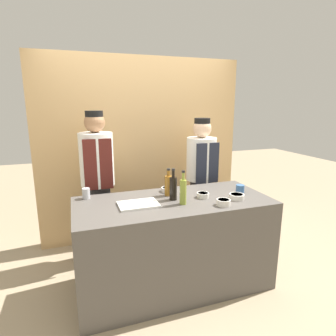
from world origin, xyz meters
The scene contains 15 objects.
ground_plane centered at (0.00, 0.00, 0.00)m, with size 14.00×14.00×0.00m, color tan.
cabinet_wall centered at (0.00, 1.27, 1.20)m, with size 2.70×0.18×2.40m.
counter centered at (0.00, 0.00, 0.45)m, with size 1.87×0.83×0.91m.
sauce_bowl_red centered at (0.59, -0.17, 0.94)m, with size 0.14×0.14×0.05m.
sauce_bowl_green centered at (0.38, -0.28, 0.94)m, with size 0.13×0.13×0.06m.
sauce_bowl_yellow centered at (0.03, 0.27, 0.93)m, with size 0.14×0.14×0.05m.
sauce_bowl_white centered at (0.30, -0.02, 0.93)m, with size 0.12×0.12×0.05m.
cutting_board centered at (-0.35, -0.04, 0.92)m, with size 0.36×0.25×0.02m.
bottle_soy centered at (0.00, 0.01, 1.03)m, with size 0.07×0.07×0.31m.
bottle_oil centered at (0.04, -0.13, 1.03)m, with size 0.06×0.06×0.32m.
bottle_amber centered at (0.00, 0.15, 1.02)m, with size 0.08×0.08×0.28m.
cup_blue centered at (0.73, -0.01, 0.95)m, with size 0.09×0.09×0.08m.
cup_steel centered at (-0.79, 0.32, 0.96)m, with size 0.07×0.07×0.10m.
chef_left centered at (-0.64, 0.74, 0.94)m, with size 0.37×0.37×1.74m.
chef_right centered at (0.64, 0.74, 0.89)m, with size 0.37×0.37×1.64m.
Camera 1 is at (-0.88, -2.40, 1.81)m, focal length 30.00 mm.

